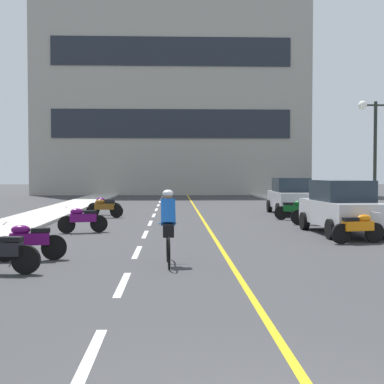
% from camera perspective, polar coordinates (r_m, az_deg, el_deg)
% --- Properties ---
extents(ground_plane, '(140.00, 140.00, 0.00)m').
position_cam_1_polar(ground_plane, '(25.00, 0.40, -2.68)').
color(ground_plane, '#38383A').
extents(curb_left, '(2.40, 72.00, 0.12)m').
position_cam_1_polar(curb_left, '(28.63, -14.42, -2.02)').
color(curb_left, '#B7B2A8').
rests_on(curb_left, ground).
extents(curb_right, '(2.40, 72.00, 0.12)m').
position_cam_1_polar(curb_right, '(29.16, 14.43, -1.95)').
color(curb_right, '#B7B2A8').
rests_on(curb_right, ground).
extents(lane_dash_0, '(0.14, 2.20, 0.01)m').
position_cam_1_polar(lane_dash_0, '(6.32, -10.98, -17.12)').
color(lane_dash_0, silver).
rests_on(lane_dash_0, ground).
extents(lane_dash_1, '(0.14, 2.20, 0.01)m').
position_cam_1_polar(lane_dash_1, '(10.15, -7.42, -9.72)').
color(lane_dash_1, silver).
rests_on(lane_dash_1, ground).
extents(lane_dash_2, '(0.14, 2.20, 0.01)m').
position_cam_1_polar(lane_dash_2, '(14.08, -5.88, -6.40)').
color(lane_dash_2, silver).
rests_on(lane_dash_2, ground).
extents(lane_dash_3, '(0.14, 2.20, 0.01)m').
position_cam_1_polar(lane_dash_3, '(18.04, -5.03, -4.52)').
color(lane_dash_3, silver).
rests_on(lane_dash_3, ground).
extents(lane_dash_4, '(0.14, 2.20, 0.01)m').
position_cam_1_polar(lane_dash_4, '(22.01, -4.48, -3.33)').
color(lane_dash_4, silver).
rests_on(lane_dash_4, ground).
extents(lane_dash_5, '(0.14, 2.20, 0.01)m').
position_cam_1_polar(lane_dash_5, '(25.99, -4.11, -2.50)').
color(lane_dash_5, silver).
rests_on(lane_dash_5, ground).
extents(lane_dash_6, '(0.14, 2.20, 0.01)m').
position_cam_1_polar(lane_dash_6, '(29.98, -3.83, -1.89)').
color(lane_dash_6, silver).
rests_on(lane_dash_6, ground).
extents(lane_dash_7, '(0.14, 2.20, 0.01)m').
position_cam_1_polar(lane_dash_7, '(33.97, -3.62, -1.42)').
color(lane_dash_7, silver).
rests_on(lane_dash_7, ground).
extents(lane_dash_8, '(0.14, 2.20, 0.01)m').
position_cam_1_polar(lane_dash_8, '(37.96, -3.45, -1.05)').
color(lane_dash_8, silver).
rests_on(lane_dash_8, ground).
extents(lane_dash_9, '(0.14, 2.20, 0.01)m').
position_cam_1_polar(lane_dash_9, '(41.95, -3.32, -0.75)').
color(lane_dash_9, silver).
rests_on(lane_dash_9, ground).
extents(lane_dash_10, '(0.14, 2.20, 0.01)m').
position_cam_1_polar(lane_dash_10, '(45.95, -3.20, -0.50)').
color(lane_dash_10, silver).
rests_on(lane_dash_10, ground).
extents(lane_dash_11, '(0.14, 2.20, 0.01)m').
position_cam_1_polar(lane_dash_11, '(49.94, -3.11, -0.30)').
color(lane_dash_11, silver).
rests_on(lane_dash_11, ground).
extents(centre_line_yellow, '(0.12, 66.00, 0.01)m').
position_cam_1_polar(centre_line_yellow, '(28.00, 0.65, -2.16)').
color(centre_line_yellow, gold).
rests_on(centre_line_yellow, ground).
extents(office_building, '(25.93, 8.25, 21.82)m').
position_cam_1_polar(office_building, '(53.69, -2.20, 11.55)').
color(office_building, '#9E998E').
rests_on(office_building, ground).
extents(street_lamp_mid, '(1.46, 0.36, 4.94)m').
position_cam_1_polar(street_lamp_mid, '(23.60, 19.00, 6.04)').
color(street_lamp_mid, black).
rests_on(street_lamp_mid, curb_right).
extents(parked_car_near, '(2.09, 4.28, 1.82)m').
position_cam_1_polar(parked_car_near, '(18.71, 15.67, -1.55)').
color(parked_car_near, black).
rests_on(parked_car_near, ground).
extents(parked_car_mid, '(2.01, 4.24, 1.82)m').
position_cam_1_polar(parked_car_mid, '(27.08, 10.50, -0.41)').
color(parked_car_mid, black).
rests_on(parked_car_mid, ground).
extents(motorcycle_2, '(1.69, 0.63, 0.92)m').
position_cam_1_polar(motorcycle_2, '(13.14, -17.00, -5.02)').
color(motorcycle_2, black).
rests_on(motorcycle_2, ground).
extents(motorcycle_3, '(1.68, 0.65, 0.92)m').
position_cam_1_polar(motorcycle_3, '(16.37, 17.36, -3.63)').
color(motorcycle_3, black).
rests_on(motorcycle_3, ground).
extents(motorcycle_4, '(1.66, 0.72, 0.92)m').
position_cam_1_polar(motorcycle_4, '(18.75, -11.63, -2.87)').
color(motorcycle_4, black).
rests_on(motorcycle_4, ground).
extents(motorcycle_5, '(1.69, 0.61, 0.92)m').
position_cam_1_polar(motorcycle_5, '(21.64, 12.77, -2.22)').
color(motorcycle_5, black).
rests_on(motorcycle_5, ground).
extents(motorcycle_6, '(1.64, 0.79, 0.92)m').
position_cam_1_polar(motorcycle_6, '(23.71, 10.87, -1.83)').
color(motorcycle_6, black).
rests_on(motorcycle_6, ground).
extents(motorcycle_7, '(1.70, 0.60, 0.92)m').
position_cam_1_polar(motorcycle_7, '(24.83, -9.35, -1.65)').
color(motorcycle_7, black).
rests_on(motorcycle_7, ground).
extents(motorcycle_8, '(1.70, 0.60, 0.92)m').
position_cam_1_polar(motorcycle_8, '(26.49, -9.34, -1.41)').
color(motorcycle_8, black).
rests_on(motorcycle_8, ground).
extents(cyclist_rider, '(0.42, 1.77, 1.71)m').
position_cam_1_polar(cyclist_rider, '(12.00, -2.56, -3.60)').
color(cyclist_rider, black).
rests_on(cyclist_rider, ground).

